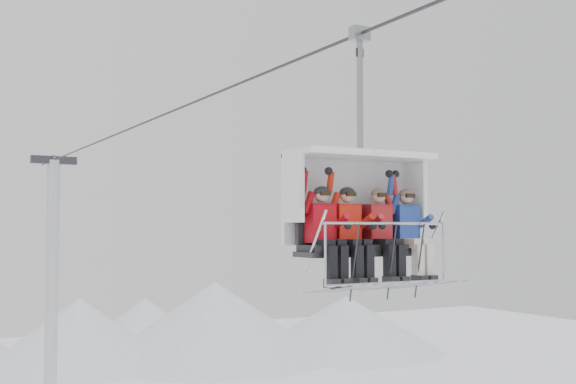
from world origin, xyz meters
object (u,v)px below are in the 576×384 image
skier_center_left (350,231)px  skier_far_right (410,231)px  skier_far_left (325,231)px  skier_center_right (382,231)px  lift_tower_right (51,327)px  chairlift_carrier (356,202)px

skier_center_left → skier_far_right: (1.13, 0.00, 0.00)m
skier_far_left → skier_center_right: bearing=0.0°
skier_center_left → skier_center_right: size_ratio=1.00×
lift_tower_right → skier_far_right: bearing=-88.1°
skier_center_right → chairlift_carrier: bearing=131.8°
skier_center_right → skier_far_right: same height
skier_far_right → skier_center_left: bearing=180.0°
lift_tower_right → skier_center_right: bearing=-89.4°
chairlift_carrier → skier_far_left: 0.94m
skier_center_left → skier_far_right: 1.13m
skier_far_left → skier_center_right: 1.03m
skier_far_left → skier_center_left: same height
skier_center_right → skier_far_right: 0.54m
skier_center_left → skier_center_right: (0.58, 0.00, 0.00)m
skier_center_left → skier_far_right: same height
chairlift_carrier → skier_center_left: bearing=-135.6°
skier_far_left → skier_far_right: (1.58, 0.00, 0.00)m
lift_tower_right → chairlift_carrier: lift_tower_right is taller
chairlift_carrier → skier_center_left: chairlift_carrier is taller
lift_tower_right → chairlift_carrier: size_ratio=3.38×
skier_far_left → skier_center_left: (0.45, 0.00, 0.00)m
skier_center_right → skier_far_right: (0.54, 0.00, 0.00)m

